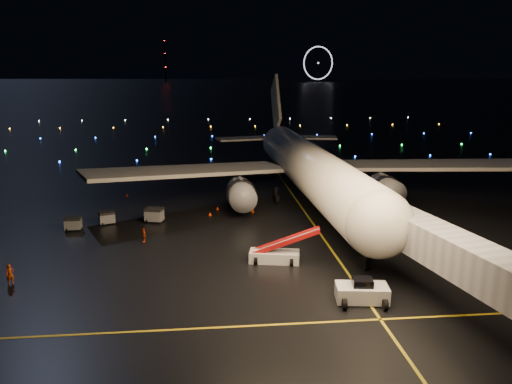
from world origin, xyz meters
TOP-DOWN VIEW (x-y plane):
  - ground at (0.00, 300.00)m, footprint 2000.00×2000.00m
  - lane_centre at (12.00, 15.00)m, footprint 0.25×80.00m
  - lane_cross at (-5.00, -10.00)m, footprint 60.00×0.25m
  - airliner at (13.16, 27.17)m, footprint 64.98×61.91m
  - pushback_tug at (11.49, -6.80)m, footprint 4.55×2.79m
  - belt_loader at (5.42, 2.73)m, footprint 7.58×3.42m
  - crew_a at (-19.04, -0.27)m, footprint 0.83×0.77m
  - crew_c at (-8.36, 10.02)m, footprint 0.70×1.03m
  - safety_cone_0 at (-0.88, 19.83)m, footprint 0.58×0.58m
  - safety_cone_1 at (4.92, 20.85)m, footprint 0.63×0.63m
  - safety_cone_2 at (0.21, 22.55)m, footprint 0.49×0.49m
  - safety_cone_3 at (-13.49, 31.68)m, footprint 0.40×0.40m
  - ferris_wheel at (170.00, 720.00)m, footprint 49.33×16.80m
  - radio_mast at (-60.00, 740.00)m, footprint 1.80×1.80m
  - taxiway_lights at (0.00, 106.00)m, footprint 164.00×92.00m
  - baggage_cart_0 at (-7.94, 17.60)m, footprint 2.47×2.02m
  - baggage_cart_1 at (-13.79, 17.37)m, footprint 2.19×1.86m
  - baggage_cart_2 at (-17.37, 15.25)m, footprint 1.92×1.39m

SIDE VIEW (x-z plane):
  - ground at x=0.00m, z-range 0.00..0.00m
  - lane_centre at x=12.00m, z-range 0.00..0.02m
  - lane_cross at x=-5.00m, z-range 0.00..0.02m
  - taxiway_lights at x=0.00m, z-range 0.00..0.36m
  - safety_cone_3 at x=-13.49m, z-range 0.00..0.45m
  - safety_cone_2 at x=0.21m, z-range 0.00..0.48m
  - safety_cone_0 at x=-0.88m, z-range 0.00..0.51m
  - safety_cone_1 at x=4.92m, z-range 0.00..0.55m
  - baggage_cart_1 at x=-13.79m, z-range 0.00..1.58m
  - baggage_cart_2 at x=-17.37m, z-range 0.00..1.58m
  - crew_c at x=-8.36m, z-range 0.00..1.62m
  - baggage_cart_0 at x=-7.94m, z-range 0.00..1.83m
  - crew_a at x=-19.04m, z-range 0.00..1.91m
  - pushback_tug at x=11.49m, z-range 0.00..2.04m
  - belt_loader at x=5.42m, z-range 0.00..3.55m
  - airliner at x=13.16m, z-range 0.00..17.93m
  - ferris_wheel at x=170.00m, z-range 0.00..52.00m
  - radio_mast at x=-60.00m, z-range 0.00..64.00m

